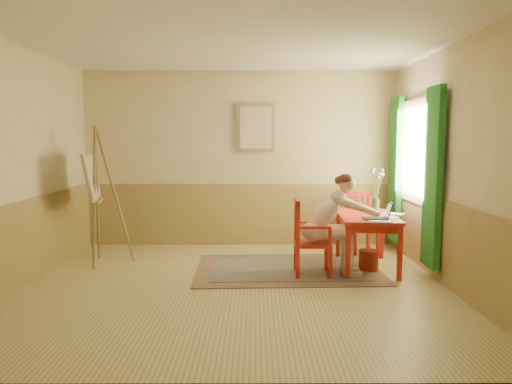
{
  "coord_description": "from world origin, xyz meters",
  "views": [
    {
      "loc": [
        0.24,
        -5.43,
        1.7
      ],
      "look_at": [
        0.25,
        0.55,
        1.05
      ],
      "focal_mm": 33.33,
      "sensor_mm": 36.0,
      "label": 1
    }
  ],
  "objects_px": {
    "chair_back": "(361,222)",
    "figure": "(332,220)",
    "table": "(367,222)",
    "chair_left": "(309,238)",
    "easel": "(94,182)",
    "laptop": "(379,216)"
  },
  "relations": [
    {
      "from": "chair_back",
      "to": "figure",
      "type": "xyz_separation_m",
      "value": [
        -0.64,
        -1.26,
        0.25
      ]
    },
    {
      "from": "table",
      "to": "figure",
      "type": "xyz_separation_m",
      "value": [
        -0.51,
        -0.36,
        0.08
      ]
    },
    {
      "from": "chair_left",
      "to": "figure",
      "type": "xyz_separation_m",
      "value": [
        0.29,
        -0.01,
        0.23
      ]
    },
    {
      "from": "table",
      "to": "easel",
      "type": "relative_size",
      "value": 0.65
    },
    {
      "from": "chair_left",
      "to": "figure",
      "type": "distance_m",
      "value": 0.37
    },
    {
      "from": "table",
      "to": "chair_left",
      "type": "height_order",
      "value": "chair_left"
    },
    {
      "from": "chair_left",
      "to": "laptop",
      "type": "bearing_deg",
      "value": 1.26
    },
    {
      "from": "easel",
      "to": "chair_back",
      "type": "bearing_deg",
      "value": 9.49
    },
    {
      "from": "table",
      "to": "easel",
      "type": "xyz_separation_m",
      "value": [
        -3.68,
        0.26,
        0.5
      ]
    },
    {
      "from": "chair_back",
      "to": "table",
      "type": "bearing_deg",
      "value": -98.19
    },
    {
      "from": "easel",
      "to": "figure",
      "type": "bearing_deg",
      "value": -11.1
    },
    {
      "from": "chair_left",
      "to": "table",
      "type": "bearing_deg",
      "value": 23.15
    },
    {
      "from": "laptop",
      "to": "figure",
      "type": "bearing_deg",
      "value": -176.92
    },
    {
      "from": "table",
      "to": "easel",
      "type": "distance_m",
      "value": 3.72
    },
    {
      "from": "chair_left",
      "to": "easel",
      "type": "xyz_separation_m",
      "value": [
        -2.87,
        0.61,
        0.64
      ]
    },
    {
      "from": "chair_left",
      "to": "laptop",
      "type": "relative_size",
      "value": 2.65
    },
    {
      "from": "laptop",
      "to": "easel",
      "type": "height_order",
      "value": "easel"
    },
    {
      "from": "laptop",
      "to": "easel",
      "type": "relative_size",
      "value": 0.19
    },
    {
      "from": "chair_back",
      "to": "chair_left",
      "type": "bearing_deg",
      "value": -126.91
    },
    {
      "from": "table",
      "to": "chair_back",
      "type": "height_order",
      "value": "chair_back"
    },
    {
      "from": "table",
      "to": "figure",
      "type": "height_order",
      "value": "figure"
    },
    {
      "from": "table",
      "to": "easel",
      "type": "bearing_deg",
      "value": 175.89
    }
  ]
}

